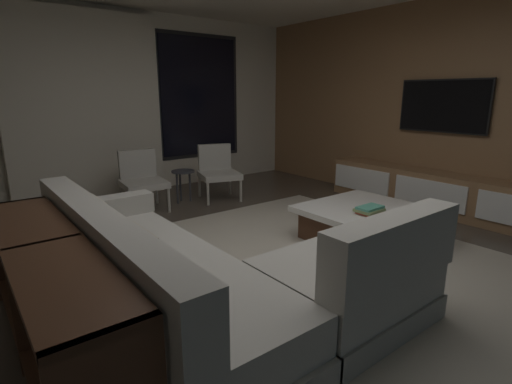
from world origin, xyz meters
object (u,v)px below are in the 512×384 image
object	(u,v)px
side_stool	(183,176)
media_console	(441,194)
book_stack_on_coffee_table	(370,210)
accent_chair_near_window	(218,169)
mounted_tv	(443,106)
console_table_behind_couch	(51,297)
sectional_couch	(206,279)
coffee_table	(367,224)
accent_chair_by_curtain	(142,177)

from	to	relation	value
side_stool	media_console	world-z (taller)	media_console
book_stack_on_coffee_table	media_console	distance (m)	1.75
accent_chair_near_window	mounted_tv	xyz separation A→B (m)	(2.04, -2.21, 0.92)
book_stack_on_coffee_table	console_table_behind_couch	size ratio (longest dim) A/B	0.13
sectional_couch	coffee_table	distance (m)	2.07
sectional_couch	side_stool	distance (m)	3.04
coffee_table	media_console	size ratio (longest dim) A/B	0.37
book_stack_on_coffee_table	console_table_behind_couch	bearing A→B (deg)	179.25
accent_chair_by_curtain	media_console	size ratio (longest dim) A/B	0.25
sectional_couch	accent_chair_near_window	bearing A→B (deg)	56.03
sectional_couch	accent_chair_by_curtain	xyz separation A→B (m)	(0.69, 2.80, 0.14)
mounted_tv	sectional_couch	bearing A→B (deg)	-173.28
book_stack_on_coffee_table	media_console	size ratio (longest dim) A/B	0.09
book_stack_on_coffee_table	accent_chair_near_window	size ratio (longest dim) A/B	0.34
book_stack_on_coffee_table	accent_chair_by_curtain	world-z (taller)	accent_chair_by_curtain
accent_chair_by_curtain	console_table_behind_couch	distance (m)	3.12
console_table_behind_couch	sectional_couch	bearing A→B (deg)	-8.07
book_stack_on_coffee_table	console_table_behind_couch	xyz separation A→B (m)	(-2.83, 0.04, 0.02)
sectional_couch	accent_chair_by_curtain	bearing A→B (deg)	76.08
mounted_tv	accent_chair_by_curtain	bearing A→B (deg)	143.17
coffee_table	console_table_behind_couch	bearing A→B (deg)	-178.35
accent_chair_by_curtain	console_table_behind_couch	size ratio (longest dim) A/B	0.37
side_stool	console_table_behind_couch	size ratio (longest dim) A/B	0.22
sectional_couch	accent_chair_near_window	xyz separation A→B (m)	(1.79, 2.66, 0.14)
media_console	coffee_table	bearing A→B (deg)	-178.63
coffee_table	console_table_behind_couch	distance (m)	2.98
coffee_table	mounted_tv	distance (m)	2.13
coffee_table	side_stool	xyz separation A→B (m)	(-0.78, 2.55, 0.19)
media_console	sectional_couch	bearing A→B (deg)	-176.03
coffee_table	side_stool	distance (m)	2.67
book_stack_on_coffee_table	accent_chair_near_window	bearing A→B (deg)	92.70
sectional_couch	coffee_table	world-z (taller)	sectional_couch
sectional_couch	mounted_tv	distance (m)	4.00
media_console	console_table_behind_couch	bearing A→B (deg)	-178.45
accent_chair_near_window	side_stool	size ratio (longest dim) A/B	1.70
accent_chair_near_window	book_stack_on_coffee_table	bearing A→B (deg)	-87.30
coffee_table	accent_chair_near_window	distance (m)	2.47
sectional_couch	book_stack_on_coffee_table	size ratio (longest dim) A/B	9.46
coffee_table	accent_chair_near_window	size ratio (longest dim) A/B	1.49
book_stack_on_coffee_table	coffee_table	bearing A→B (deg)	41.16
book_stack_on_coffee_table	accent_chair_near_window	world-z (taller)	accent_chair_near_window
coffee_table	accent_chair_by_curtain	size ratio (longest dim) A/B	1.49
sectional_couch	accent_chair_by_curtain	distance (m)	2.89
coffee_table	media_console	xyz separation A→B (m)	(1.59, 0.04, 0.06)
accent_chair_by_curtain	side_stool	size ratio (longest dim) A/B	1.70
media_console	book_stack_on_coffee_table	bearing A→B (deg)	-174.71
accent_chair_near_window	media_console	bearing A→B (deg)	-52.43
accent_chair_near_window	accent_chair_by_curtain	bearing A→B (deg)	172.96
sectional_couch	media_console	world-z (taller)	sectional_couch
accent_chair_by_curtain	book_stack_on_coffee_table	bearing A→B (deg)	-65.71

